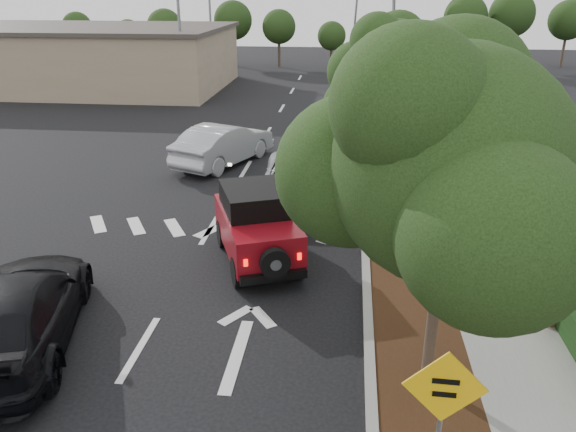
# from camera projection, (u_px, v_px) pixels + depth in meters

# --- Properties ---
(ground) EXTENTS (120.00, 120.00, 0.00)m
(ground) POSITION_uv_depth(u_px,v_px,m) (139.00, 348.00, 11.30)
(ground) COLOR black
(ground) RESTS_ON ground
(curb) EXTENTS (0.20, 70.00, 0.15)m
(curb) POSITION_uv_depth(u_px,v_px,m) (362.00, 171.00, 21.83)
(curb) COLOR #9E9B93
(curb) RESTS_ON ground
(planting_strip) EXTENTS (1.80, 70.00, 0.12)m
(planting_strip) POSITION_uv_depth(u_px,v_px,m) (388.00, 172.00, 21.74)
(planting_strip) COLOR black
(planting_strip) RESTS_ON ground
(sidewalk) EXTENTS (2.00, 70.00, 0.12)m
(sidewalk) POSITION_uv_depth(u_px,v_px,m) (438.00, 174.00, 21.55)
(sidewalk) COLOR gray
(sidewalk) RESTS_ON ground
(hedge) EXTENTS (0.80, 70.00, 0.80)m
(hedge) POSITION_uv_depth(u_px,v_px,m) (477.00, 167.00, 21.27)
(hedge) COLOR black
(hedge) RESTS_ON ground
(commercial_building) EXTENTS (22.00, 12.00, 4.00)m
(commercial_building) POSITION_uv_depth(u_px,v_px,m) (68.00, 58.00, 39.73)
(commercial_building) COLOR gray
(commercial_building) RESTS_ON ground
(transmission_tower) EXTENTS (7.00, 4.00, 28.00)m
(transmission_tower) POSITION_uv_depth(u_px,v_px,m) (372.00, 60.00, 54.81)
(transmission_tower) COLOR slate
(transmission_tower) RESTS_ON ground
(street_tree_near) EXTENTS (3.80, 3.80, 5.92)m
(street_tree_near) POSITION_uv_depth(u_px,v_px,m) (425.00, 385.00, 10.27)
(street_tree_near) COLOR black
(street_tree_near) RESTS_ON ground
(street_tree_mid) EXTENTS (3.20, 3.20, 5.32)m
(street_tree_mid) POSITION_uv_depth(u_px,v_px,m) (398.00, 231.00, 16.71)
(street_tree_mid) COLOR black
(street_tree_mid) RESTS_ON ground
(street_tree_far) EXTENTS (3.40, 3.40, 5.62)m
(street_tree_far) POSITION_uv_depth(u_px,v_px,m) (387.00, 166.00, 22.68)
(street_tree_far) COLOR black
(street_tree_far) RESTS_ON ground
(light_pole_a) EXTENTS (2.00, 0.22, 9.00)m
(light_pole_a) POSITION_uv_depth(u_px,v_px,m) (185.00, 100.00, 35.85)
(light_pole_a) COLOR slate
(light_pole_a) RESTS_ON ground
(light_pole_b) EXTENTS (2.00, 0.22, 9.00)m
(light_pole_b) POSITION_uv_depth(u_px,v_px,m) (213.00, 73.00, 46.98)
(light_pole_b) COLOR slate
(light_pole_b) RESTS_ON ground
(red_jeep) EXTENTS (2.85, 4.00, 1.96)m
(red_jeep) POSITION_uv_depth(u_px,v_px,m) (255.00, 224.00, 14.67)
(red_jeep) COLOR black
(red_jeep) RESTS_ON ground
(silver_suv_ahead) EXTENTS (2.51, 5.31, 1.47)m
(silver_suv_ahead) POSITION_uv_depth(u_px,v_px,m) (298.00, 180.00, 18.79)
(silver_suv_ahead) COLOR #ADB0B5
(silver_suv_ahead) RESTS_ON ground
(black_suv_oncoming) EXTENTS (3.57, 5.84, 1.58)m
(black_suv_oncoming) POSITION_uv_depth(u_px,v_px,m) (16.00, 311.00, 11.11)
(black_suv_oncoming) COLOR black
(black_suv_oncoming) RESTS_ON ground
(silver_sedan_oncoming) EXTENTS (3.59, 5.25, 1.64)m
(silver_sedan_oncoming) POSITION_uv_depth(u_px,v_px,m) (224.00, 144.00, 22.72)
(silver_sedan_oncoming) COLOR #ADAFB5
(silver_sedan_oncoming) RESTS_ON ground
(parked_suv) EXTENTS (3.99, 2.14, 1.29)m
(parked_suv) POSITION_uv_depth(u_px,v_px,m) (134.00, 87.00, 36.36)
(parked_suv) COLOR #9DA0A4
(parked_suv) RESTS_ON ground
(speed_hump_sign) EXTENTS (1.11, 0.10, 2.36)m
(speed_hump_sign) POSITION_uv_depth(u_px,v_px,m) (442.00, 405.00, 7.42)
(speed_hump_sign) COLOR slate
(speed_hump_sign) RESTS_ON ground
(terracotta_planter) EXTENTS (0.66, 0.66, 1.14)m
(terracotta_planter) POSITION_uv_depth(u_px,v_px,m) (552.00, 294.00, 11.78)
(terracotta_planter) COLOR brown
(terracotta_planter) RESTS_ON ground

